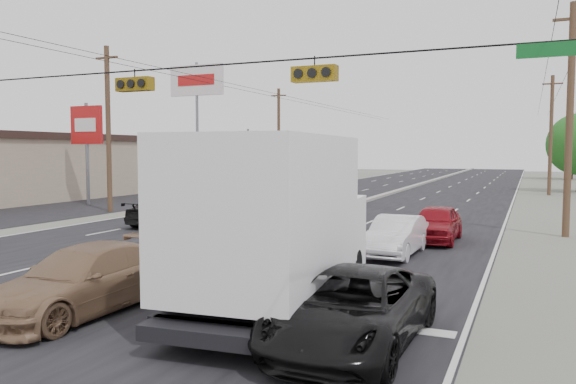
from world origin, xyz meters
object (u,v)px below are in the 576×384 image
queue_car_e (436,224)px  oncoming_near (163,212)px  tree_right_far (573,141)px  red_sedan (272,236)px  pole_sign_far (248,144)px  oncoming_far (326,195)px  tan_sedan (84,280)px  tree_left_far (276,151)px  pole_sign_billboard (197,89)px  utility_pole_right_b (570,119)px  pole_sign_mid (87,131)px  queue_car_b (396,236)px  box_truck (278,222)px  utility_pole_left_c (279,137)px  utility_pole_right_c (551,134)px  black_suv (352,309)px  utility_pole_left_b (108,128)px  queue_car_a (334,219)px

queue_car_e → oncoming_near: size_ratio=0.97×
tree_right_far → red_sedan: 65.68m
pole_sign_far → oncoming_far: bearing=-49.3°
tan_sedan → red_sedan: bearing=85.8°
tree_left_far → pole_sign_billboard: bearing=-76.8°
oncoming_far → pole_sign_far: bearing=-53.9°
utility_pole_right_b → oncoming_far: utility_pole_right_b is taller
pole_sign_mid → queue_car_b: 26.21m
queue_car_b → tan_sedan: bearing=-115.0°
box_truck → utility_pole_left_c: bearing=109.2°
utility_pole_right_c → black_suv: utility_pole_right_c is taller
tree_right_far → utility_pole_right_c: bearing=-96.7°
utility_pole_left_b → pole_sign_billboard: 13.68m
box_truck → oncoming_far: size_ratio=1.41×
pole_sign_mid → pole_sign_billboard: 10.97m
pole_sign_billboard → black_suv: pole_sign_billboard is taller
utility_pole_left_b → utility_pole_right_c: same height
utility_pole_right_c → queue_car_a: bearing=-108.6°
pole_sign_far → box_truck: (21.68, -40.23, -2.33)m
tree_left_far → queue_car_a: tree_left_far is taller
utility_pole_right_c → red_sedan: utility_pole_right_c is taller
utility_pole_right_b → box_truck: (-6.82, -15.23, -3.03)m
box_truck → utility_pole_right_b: bearing=60.8°
pole_sign_mid → tree_right_far: bearing=57.6°
utility_pole_right_c → queue_car_b: (-5.80, -32.29, -4.41)m
pole_sign_far → oncoming_near: bearing=-70.5°
utility_pole_right_b → black_suv: 18.01m
tree_right_far → utility_pole_right_b: bearing=-93.6°
pole_sign_billboard → tree_left_far: 33.27m
queue_car_b → utility_pole_left_b: bearing=161.1°
utility_pole_left_b → tan_sedan: 22.70m
pole_sign_mid → red_sedan: bearing=-31.7°
red_sedan → oncoming_far: bearing=104.1°
tree_left_far → queue_car_e: (29.53, -48.57, -2.97)m
pole_sign_billboard → box_truck: (20.18, -28.23, -6.79)m
pole_sign_billboard → oncoming_near: pole_sign_billboard is taller
red_sedan → pole_sign_far: bearing=119.4°
box_truck → queue_car_e: box_truck is taller
box_truck → queue_car_e: size_ratio=1.87×
utility_pole_right_c → utility_pole_left_c: bearing=180.0°
pole_sign_billboard → oncoming_far: size_ratio=1.89×
utility_pole_right_b → pole_sign_mid: utility_pole_right_b is taller
black_suv → utility_pole_left_c: bearing=117.7°
tan_sedan → queue_car_e: bearing=69.8°
utility_pole_right_c → oncoming_near: 34.44m
pole_sign_mid → queue_car_b: size_ratio=1.66×
queue_car_a → queue_car_b: 5.47m
utility_pole_left_b → oncoming_near: (6.70, -3.83, -4.45)m
tree_right_far → tan_sedan: (-14.31, -72.18, -4.20)m
queue_car_a → red_sedan: bearing=-96.6°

